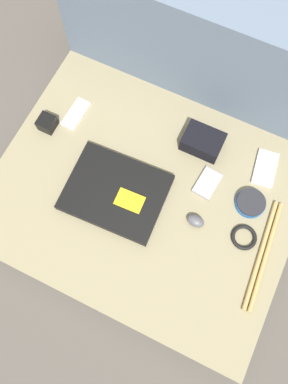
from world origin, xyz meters
name	(u,v)px	position (x,y,z in m)	size (l,w,h in m)	color
ground_plane	(144,203)	(0.00, 0.00, 0.00)	(8.00, 8.00, 0.00)	#4C4742
couch_seat	(144,199)	(0.00, 0.00, 0.05)	(1.00, 0.79, 0.11)	#847A5B
couch_backrest	(208,54)	(0.00, 0.50, 0.25)	(1.00, 0.20, 0.50)	slate
laptop	(116,192)	(-0.08, -0.04, 0.12)	(0.33, 0.27, 0.03)	black
computer_mouse	(195,221)	(0.19, -0.01, 0.12)	(0.06, 0.04, 0.03)	#4C4C51
speaker_puck	(250,203)	(0.33, 0.12, 0.12)	(0.10, 0.10, 0.03)	#1E569E
phone_silver	(207,183)	(0.18, 0.12, 0.11)	(0.08, 0.11, 0.01)	#99999E
phone_black	(265,168)	(0.33, 0.26, 0.12)	(0.09, 0.14, 0.01)	silver
phone_small	(76,114)	(-0.35, 0.16, 0.11)	(0.06, 0.12, 0.01)	silver
camera_pouch	(203,142)	(0.10, 0.25, 0.14)	(0.13, 0.10, 0.06)	black
charger_brick	(47,123)	(-0.41, 0.08, 0.13)	(0.05, 0.06, 0.05)	black
cable_coil	(244,237)	(0.35, 0.01, 0.12)	(0.08, 0.08, 0.01)	black
drumstick_pair	(263,255)	(0.43, -0.02, 0.12)	(0.06, 0.37, 0.01)	tan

